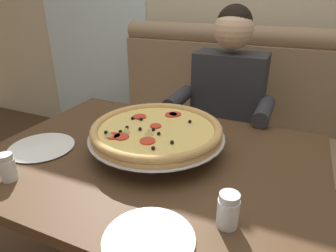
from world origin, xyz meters
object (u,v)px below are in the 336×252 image
dining_table (152,174)px  plate_near_left (41,146)px  shaker_parmesan (8,169)px  plate_near_right (149,237)px  shaker_oregano (228,212)px  booth_bench (213,137)px  diner_main (223,111)px  pizza (156,130)px

dining_table → plate_near_left: bearing=-164.4°
shaker_parmesan → plate_near_right: 0.56m
plate_near_left → dining_table: bearing=15.6°
shaker_oregano → plate_near_right: (-0.17, -0.13, -0.03)m
booth_bench → shaker_oregano: (0.36, -1.19, 0.39)m
diner_main → shaker_parmesan: (-0.48, -1.01, 0.08)m
booth_bench → dining_table: booth_bench is taller
pizza → shaker_parmesan: 0.53m
diner_main → pizza: (-0.12, -0.63, 0.13)m
pizza → plate_near_left: (-0.43, -0.17, -0.08)m
booth_bench → pizza: 0.99m
dining_table → shaker_parmesan: shaker_parmesan is taller
pizza → plate_near_left: 0.47m
plate_near_left → plate_near_right: size_ratio=1.08×
diner_main → booth_bench: bearing=113.3°
shaker_oregano → diner_main: bearing=104.7°
plate_near_left → plate_near_right: same height
shaker_parmesan → shaker_oregano: bearing=6.8°
shaker_oregano → plate_near_left: bearing=171.0°
shaker_oregano → plate_near_right: shaker_oregano is taller
dining_table → shaker_parmesan: 0.51m
booth_bench → plate_near_right: 1.39m
dining_table → plate_near_left: plate_near_left is taller
shaker_parmesan → plate_near_right: bearing=-5.0°
booth_bench → shaker_oregano: bearing=-73.3°
dining_table → plate_near_right: (0.19, -0.38, 0.10)m
plate_near_left → plate_near_right: (0.63, -0.26, 0.00)m
diner_main → shaker_oregano: bearing=-75.3°
shaker_parmesan → plate_near_left: size_ratio=0.37×
diner_main → shaker_parmesan: size_ratio=13.25×
plate_near_left → shaker_parmesan: bearing=-71.3°
shaker_parmesan → plate_near_right: size_ratio=0.40×
diner_main → pizza: size_ratio=2.40×
dining_table → diner_main: bearing=80.4°
diner_main → shaker_oregano: 0.96m
dining_table → pizza: 0.18m
shaker_parmesan → booth_bench: bearing=74.0°
diner_main → plate_near_left: size_ratio=4.91×
booth_bench → pizza: booth_bench is taller
booth_bench → dining_table: bearing=-90.0°
shaker_oregano → shaker_parmesan: bearing=-173.2°
dining_table → shaker_parmesan: (-0.37, -0.33, 0.13)m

